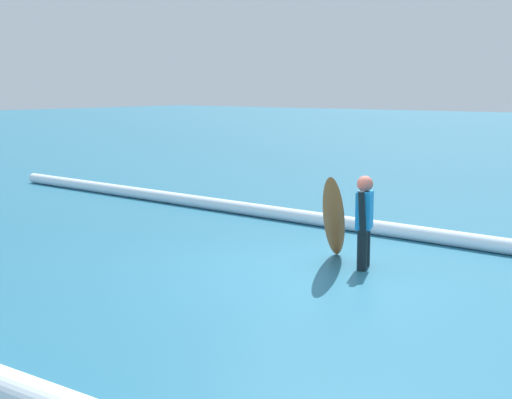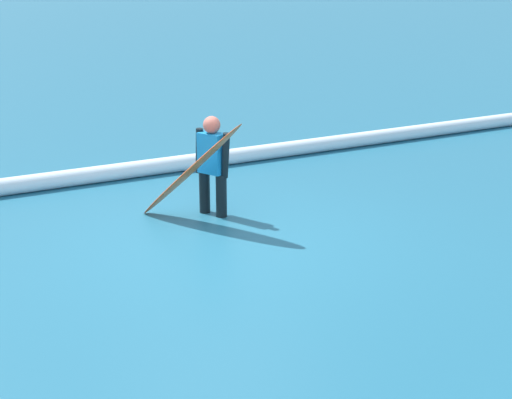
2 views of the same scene
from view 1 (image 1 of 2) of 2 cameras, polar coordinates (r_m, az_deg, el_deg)
ground_plane at (r=9.96m, az=3.82°, el=-5.83°), size 127.46×127.46×0.00m
surfer at (r=10.31m, az=8.26°, el=-1.35°), size 0.31×0.54×1.28m
surfboard at (r=10.39m, az=5.96°, el=-1.46°), size 0.97×1.47×1.38m
wave_crest_foreground at (r=12.21m, az=13.81°, el=-2.76°), size 23.16×1.52×0.25m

